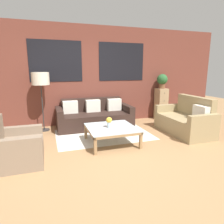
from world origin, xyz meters
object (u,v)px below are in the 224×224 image
at_px(couch_dark, 94,117).
at_px(potted_plant, 162,80).
at_px(drawer_cabinet, 161,104).
at_px(armchair_corner, 16,148).
at_px(coffee_table, 111,129).
at_px(floor_lamp, 41,80).
at_px(flower_vase, 109,121).
at_px(settee_vintage, 186,121).

distance_m(couch_dark, potted_plant, 2.47).
bearing_deg(drawer_cabinet, armchair_corner, -153.73).
bearing_deg(coffee_table, couch_dark, 92.05).
xyz_separation_m(armchair_corner, floor_lamp, (0.44, 1.85, 1.04)).
height_order(floor_lamp, flower_vase, floor_lamp).
bearing_deg(settee_vintage, floor_lamp, 158.31).
xyz_separation_m(armchair_corner, coffee_table, (1.84, 0.39, 0.04)).
height_order(floor_lamp, potted_plant, floor_lamp).
bearing_deg(couch_dark, armchair_corner, -135.35).
bearing_deg(settee_vintage, flower_vase, -176.98).
relative_size(armchair_corner, flower_vase, 3.77).
relative_size(couch_dark, armchair_corner, 2.42).
xyz_separation_m(couch_dark, floor_lamp, (-1.35, 0.08, 1.03)).
height_order(armchair_corner, floor_lamp, floor_lamp).
bearing_deg(coffee_table, flower_vase, 179.89).
relative_size(couch_dark, flower_vase, 9.11).
bearing_deg(coffee_table, armchair_corner, -168.09).
relative_size(couch_dark, floor_lamp, 1.35).
bearing_deg(coffee_table, potted_plant, 36.04).
relative_size(coffee_table, floor_lamp, 0.67).
height_order(couch_dark, potted_plant, potted_plant).
height_order(floor_lamp, drawer_cabinet, floor_lamp).
xyz_separation_m(coffee_table, potted_plant, (2.22, 1.61, 0.92)).
bearing_deg(armchair_corner, potted_plant, 26.27).
height_order(couch_dark, drawer_cabinet, drawer_cabinet).
height_order(couch_dark, flower_vase, couch_dark).
xyz_separation_m(settee_vintage, armchair_corner, (-3.84, -0.50, -0.03)).
xyz_separation_m(floor_lamp, drawer_cabinet, (3.62, 0.15, -0.82)).
bearing_deg(floor_lamp, couch_dark, -3.55).
bearing_deg(flower_vase, drawer_cabinet, 35.41).
xyz_separation_m(settee_vintage, coffee_table, (-2.00, -0.11, 0.01)).
bearing_deg(flower_vase, couch_dark, 89.88).
bearing_deg(couch_dark, coffee_table, -87.95).
xyz_separation_m(potted_plant, flower_vase, (-2.27, -1.61, -0.74)).
bearing_deg(armchair_corner, couch_dark, 44.65).
relative_size(floor_lamp, drawer_cabinet, 1.54).
distance_m(settee_vintage, flower_vase, 2.07).
height_order(couch_dark, armchair_corner, armchair_corner).
bearing_deg(floor_lamp, drawer_cabinet, 2.39).
distance_m(drawer_cabinet, potted_plant, 0.75).
height_order(settee_vintage, drawer_cabinet, drawer_cabinet).
distance_m(floor_lamp, potted_plant, 3.62).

